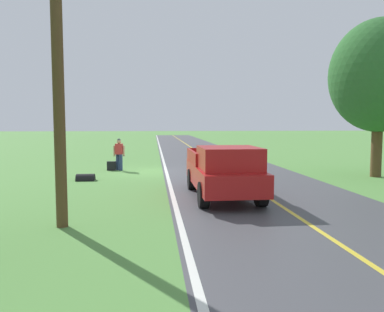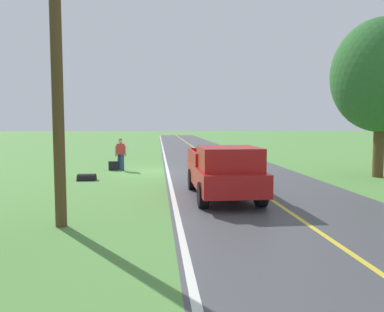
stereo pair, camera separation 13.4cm
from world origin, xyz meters
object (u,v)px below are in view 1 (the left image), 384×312
(hitchhiker_walking, at_px, (119,152))
(tree_far_side_near, at_px, (379,76))
(pickup_truck_passing, at_px, (224,170))
(utility_pole_roadside, at_px, (57,54))
(suitcase_carried, at_px, (111,166))

(hitchhiker_walking, height_order, tree_far_side_near, tree_far_side_near)
(pickup_truck_passing, height_order, tree_far_side_near, tree_far_side_near)
(pickup_truck_passing, bearing_deg, hitchhiker_walking, -62.92)
(hitchhiker_walking, relative_size, utility_pole_roadside, 0.21)
(pickup_truck_passing, relative_size, tree_far_side_near, 0.73)
(suitcase_carried, bearing_deg, pickup_truck_passing, 34.54)
(hitchhiker_walking, height_order, utility_pole_roadside, utility_pole_roadside)
(pickup_truck_passing, xyz_separation_m, utility_pole_roadside, (4.68, 3.22, 3.27))
(tree_far_side_near, bearing_deg, hitchhiker_walking, -16.93)
(hitchhiker_walking, distance_m, suitcase_carried, 0.85)
(hitchhiker_walking, distance_m, tree_far_side_near, 13.60)
(suitcase_carried, relative_size, tree_far_side_near, 0.07)
(tree_far_side_near, bearing_deg, utility_pole_roadside, 30.95)
(suitcase_carried, height_order, tree_far_side_near, tree_far_side_near)
(hitchhiker_walking, distance_m, pickup_truck_passing, 9.35)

